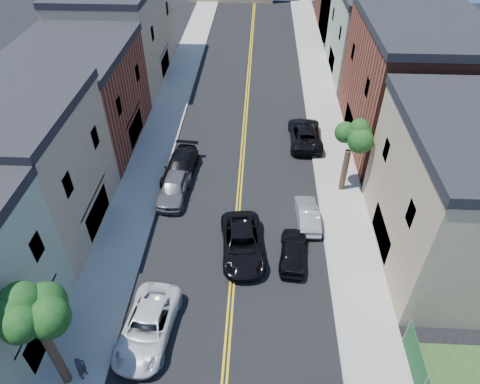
# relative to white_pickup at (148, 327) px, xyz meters

# --- Properties ---
(sidewalk_left) EXTENTS (3.20, 100.00, 0.15)m
(sidewalk_left) POSITION_rel_white_pickup_xyz_m (-3.55, 23.22, -0.70)
(sidewalk_left) COLOR gray
(sidewalk_left) RESTS_ON ground
(sidewalk_right) EXTENTS (3.20, 100.00, 0.15)m
(sidewalk_right) POSITION_rel_white_pickup_xyz_m (12.25, 23.22, -0.70)
(sidewalk_right) COLOR gray
(sidewalk_right) RESTS_ON ground
(curb_left) EXTENTS (0.30, 100.00, 0.15)m
(curb_left) POSITION_rel_white_pickup_xyz_m (-1.80, 23.22, -0.70)
(curb_left) COLOR gray
(curb_left) RESTS_ON ground
(curb_right) EXTENTS (0.30, 100.00, 0.15)m
(curb_right) POSITION_rel_white_pickup_xyz_m (10.50, 23.22, -0.70)
(curb_right) COLOR gray
(curb_right) RESTS_ON ground
(bldg_left_tan_near) EXTENTS (9.00, 10.00, 9.00)m
(bldg_left_tan_near) POSITION_rel_white_pickup_xyz_m (-9.65, 8.22, 3.72)
(bldg_left_tan_near) COLOR #998466
(bldg_left_tan_near) RESTS_ON ground
(bldg_left_brick) EXTENTS (9.00, 12.00, 8.00)m
(bldg_left_brick) POSITION_rel_white_pickup_xyz_m (-9.65, 19.22, 3.22)
(bldg_left_brick) COLOR brown
(bldg_left_brick) RESTS_ON ground
(bldg_left_tan_far) EXTENTS (9.00, 16.00, 9.50)m
(bldg_left_tan_far) POSITION_rel_white_pickup_xyz_m (-9.65, 33.22, 3.97)
(bldg_left_tan_far) COLOR #998466
(bldg_left_tan_far) RESTS_ON ground
(bldg_right_tan) EXTENTS (9.00, 12.00, 9.00)m
(bldg_right_tan) POSITION_rel_white_pickup_xyz_m (18.35, 7.22, 3.72)
(bldg_right_tan) COLOR #998466
(bldg_right_tan) RESTS_ON ground
(bldg_right_brick) EXTENTS (9.00, 14.00, 10.00)m
(bldg_right_brick) POSITION_rel_white_pickup_xyz_m (18.35, 21.22, 4.22)
(bldg_right_brick) COLOR brown
(bldg_right_brick) RESTS_ON ground
(bldg_right_palegrn) EXTENTS (9.00, 12.00, 8.50)m
(bldg_right_palegrn) POSITION_rel_white_pickup_xyz_m (18.35, 35.22, 3.47)
(bldg_right_palegrn) COLOR gray
(bldg_right_palegrn) RESTS_ON ground
(tree_left_mid) EXTENTS (5.20, 5.20, 9.29)m
(tree_left_mid) POSITION_rel_white_pickup_xyz_m (-3.52, -2.77, 5.81)
(tree_left_mid) COLOR #3B281D
(tree_left_mid) RESTS_ON sidewalk_left
(tree_right_far) EXTENTS (4.40, 4.40, 8.03)m
(tree_right_far) POSITION_rel_white_pickup_xyz_m (12.27, 13.23, 4.98)
(tree_right_far) COLOR #3B281D
(tree_right_far) RESTS_ON sidewalk_right
(white_pickup) EXTENTS (3.14, 5.83, 1.56)m
(white_pickup) POSITION_rel_white_pickup_xyz_m (0.00, 0.00, 0.00)
(white_pickup) COLOR silver
(white_pickup) RESTS_ON ground
(grey_car_left) EXTENTS (2.29, 5.08, 1.69)m
(grey_car_left) POSITION_rel_white_pickup_xyz_m (-0.55, 11.84, 0.07)
(grey_car_left) COLOR #55565C
(grey_car_left) RESTS_ON ground
(black_car_left) EXTENTS (2.73, 5.74, 1.61)m
(black_car_left) POSITION_rel_white_pickup_xyz_m (-0.52, 14.47, 0.03)
(black_car_left) COLOR black
(black_car_left) RESTS_ON ground
(black_car_right) EXTENTS (2.06, 4.34, 1.43)m
(black_car_right) POSITION_rel_white_pickup_xyz_m (8.15, 5.99, -0.06)
(black_car_right) COLOR black
(black_car_right) RESTS_ON ground
(silver_car_right) EXTENTS (1.65, 4.20, 1.36)m
(silver_car_right) POSITION_rel_white_pickup_xyz_m (9.33, 9.49, -0.10)
(silver_car_right) COLOR #B3B7BC
(silver_car_right) RESTS_ON ground
(dark_car_right_far) EXTENTS (2.83, 5.99, 1.65)m
(dark_car_right_far) POSITION_rel_white_pickup_xyz_m (9.85, 19.93, 0.05)
(dark_car_right_far) COLOR black
(dark_car_right_far) RESTS_ON ground
(black_suv_lane) EXTENTS (3.31, 6.03, 1.60)m
(black_suv_lane) POSITION_rel_white_pickup_xyz_m (4.85, 6.37, 0.02)
(black_suv_lane) COLOR black
(black_suv_lane) RESTS_ON ground
(pedestrian_left) EXTENTS (0.54, 0.66, 1.56)m
(pedestrian_left) POSITION_rel_white_pickup_xyz_m (-2.76, -2.54, 0.15)
(pedestrian_left) COLOR #25262C
(pedestrian_left) RESTS_ON sidewalk_left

